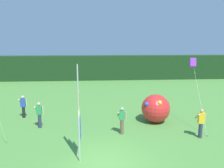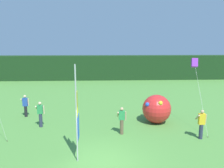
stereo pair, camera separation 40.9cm
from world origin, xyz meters
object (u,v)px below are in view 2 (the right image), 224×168
at_px(person_far_left, 201,123).
at_px(inflatable_balloon, 157,109).
at_px(banner_flag, 77,114).
at_px(person_far_right, 122,120).
at_px(person_mid_field, 25,105).
at_px(kite_purple_box_0, 195,63).
at_px(person_near_banner, 40,114).

relative_size(person_far_left, inflatable_balloon, 0.88).
relative_size(banner_flag, inflatable_balloon, 2.32).
bearing_deg(banner_flag, person_far_right, 49.88).
height_order(banner_flag, person_far_left, banner_flag).
xyz_separation_m(person_mid_field, person_far_left, (11.45, -4.51, 0.04)).
distance_m(banner_flag, person_far_left, 7.24).
xyz_separation_m(person_far_left, person_far_right, (-4.52, 0.90, -0.03)).
height_order(person_far_left, kite_purple_box_0, kite_purple_box_0).
bearing_deg(person_near_banner, person_far_right, -15.24).
bearing_deg(person_far_right, person_far_left, -11.25).
height_order(person_near_banner, kite_purple_box_0, kite_purple_box_0).
relative_size(person_mid_field, person_far_left, 0.96).
xyz_separation_m(banner_flag, person_far_right, (2.36, 2.79, -1.29)).
relative_size(banner_flag, person_far_right, 2.71).
bearing_deg(kite_purple_box_0, inflatable_balloon, -175.52).
bearing_deg(person_mid_field, person_far_right, -27.51).
xyz_separation_m(person_near_banner, inflatable_balloon, (7.83, 0.46, 0.08)).
xyz_separation_m(person_far_left, inflatable_balloon, (-1.93, 2.79, 0.06)).
height_order(banner_flag, inflatable_balloon, banner_flag).
bearing_deg(person_mid_field, person_near_banner, -52.24).
bearing_deg(person_near_banner, inflatable_balloon, 3.38).
bearing_deg(person_mid_field, inflatable_balloon, -10.23).
distance_m(banner_flag, kite_purple_box_0, 9.16).
relative_size(banner_flag, person_far_left, 2.63).
relative_size(person_near_banner, kite_purple_box_0, 0.38).
bearing_deg(person_far_left, banner_flag, -164.59).
bearing_deg(person_far_right, inflatable_balloon, 36.12).
distance_m(banner_flag, person_far_right, 3.88).
distance_m(person_mid_field, inflatable_balloon, 9.67).
relative_size(person_far_left, kite_purple_box_0, 0.39).
bearing_deg(inflatable_balloon, banner_flag, -136.55).
relative_size(inflatable_balloon, kite_purple_box_0, 0.44).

